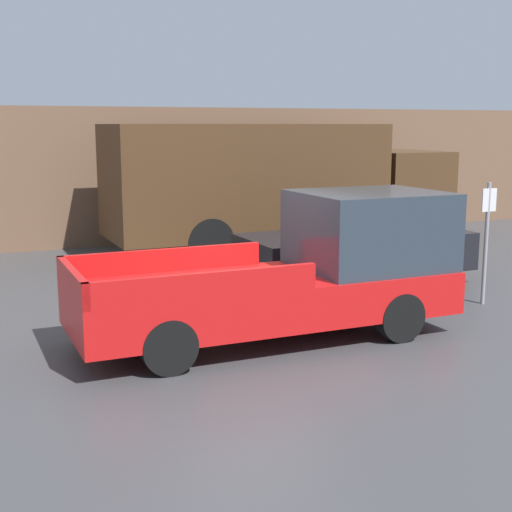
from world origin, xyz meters
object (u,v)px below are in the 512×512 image
car (357,244)px  delivery_truck (274,182)px  newspaper_box (132,225)px  parking_sign (486,236)px  pickup_truck (304,271)px

car → delivery_truck: (0.04, 3.97, 0.93)m
car → newspaper_box: size_ratio=4.10×
delivery_truck → car: bearing=-90.6°
parking_sign → newspaper_box: size_ratio=1.94×
pickup_truck → car: size_ratio=1.25×
parking_sign → delivery_truck: bearing=100.3°
pickup_truck → car: pickup_truck is taller
delivery_truck → newspaper_box: (-3.05, 2.18, -1.18)m
car → newspaper_box: bearing=116.1°
delivery_truck → parking_sign: delivery_truck is taller
car → parking_sign: size_ratio=2.11×
delivery_truck → parking_sign: bearing=-79.7°
delivery_truck → newspaper_box: size_ratio=7.91×
delivery_truck → newspaper_box: bearing=144.4°
car → newspaper_box: car is taller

